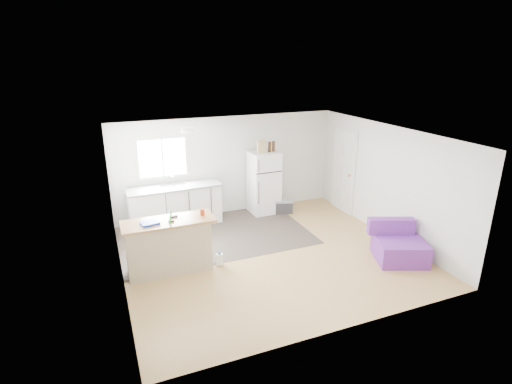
# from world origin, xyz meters

# --- Properties ---
(room) EXTENTS (5.51, 5.01, 2.41)m
(room) POSITION_xyz_m (0.00, 0.00, 1.20)
(room) COLOR #AC8548
(room) RESTS_ON ground
(vinyl_zone) EXTENTS (4.05, 2.50, 0.00)m
(vinyl_zone) POSITION_xyz_m (-0.73, 1.25, 0.00)
(vinyl_zone) COLOR #332A26
(vinyl_zone) RESTS_ON floor
(window) EXTENTS (1.18, 0.06, 0.98)m
(window) POSITION_xyz_m (-1.55, 2.49, 1.55)
(window) COLOR white
(window) RESTS_ON back_wall
(interior_door) EXTENTS (0.11, 0.92, 2.10)m
(interior_door) POSITION_xyz_m (2.72, 1.55, 1.02)
(interior_door) COLOR white
(interior_door) RESTS_ON right_wall
(ceiling_fixture) EXTENTS (0.30, 0.30, 0.07)m
(ceiling_fixture) POSITION_xyz_m (-1.20, 1.20, 2.36)
(ceiling_fixture) COLOR white
(ceiling_fixture) RESTS_ON ceiling
(kitchen_cabinets) EXTENTS (2.14, 0.73, 1.23)m
(kitchen_cabinets) POSITION_xyz_m (-1.39, 2.17, 0.48)
(kitchen_cabinets) COLOR white
(kitchen_cabinets) RESTS_ON floor
(peninsula) EXTENTS (1.62, 0.63, 0.99)m
(peninsula) POSITION_xyz_m (-1.92, 0.11, 0.50)
(peninsula) COLOR tan
(peninsula) RESTS_ON floor
(refrigerator) EXTENTS (0.70, 0.67, 1.54)m
(refrigerator) POSITION_xyz_m (0.82, 2.16, 0.77)
(refrigerator) COLOR white
(refrigerator) RESTS_ON floor
(cooler) EXTENTS (0.53, 0.43, 0.35)m
(cooler) POSITION_xyz_m (1.26, 1.92, 0.18)
(cooler) COLOR #2B2B2D
(cooler) RESTS_ON floor
(purple_seat) EXTENTS (1.15, 1.14, 0.74)m
(purple_seat) POSITION_xyz_m (2.25, -1.10, 0.27)
(purple_seat) COLOR #6D2E96
(purple_seat) RESTS_ON floor
(cleaner_jug) EXTENTS (0.14, 0.12, 0.27)m
(cleaner_jug) POSITION_xyz_m (-1.02, -0.04, 0.12)
(cleaner_jug) COLOR white
(cleaner_jug) RESTS_ON floor
(mop) EXTENTS (0.28, 0.34, 1.24)m
(mop) POSITION_xyz_m (-2.01, -0.02, 0.23)
(mop) COLOR green
(mop) RESTS_ON floor
(red_cup) EXTENTS (0.09, 0.09, 0.12)m
(red_cup) POSITION_xyz_m (-1.27, 0.11, 1.05)
(red_cup) COLOR red
(red_cup) RESTS_ON peninsula
(blue_tray) EXTENTS (0.33, 0.27, 0.04)m
(blue_tray) POSITION_xyz_m (-2.22, 0.07, 1.01)
(blue_tray) COLOR #122EAF
(blue_tray) RESTS_ON peninsula
(tool_a) EXTENTS (0.15, 0.07, 0.03)m
(tool_a) POSITION_xyz_m (-1.78, 0.23, 1.01)
(tool_a) COLOR black
(tool_a) RESTS_ON peninsula
(tool_b) EXTENTS (0.10, 0.04, 0.03)m
(tool_b) POSITION_xyz_m (-1.86, 0.02, 1.01)
(tool_b) COLOR black
(tool_b) RESTS_ON peninsula
(cardboard_box) EXTENTS (0.21, 0.12, 0.30)m
(cardboard_box) POSITION_xyz_m (0.73, 2.11, 1.69)
(cardboard_box) COLOR tan
(cardboard_box) RESTS_ON refrigerator
(bottle_left) EXTENTS (0.08, 0.08, 0.25)m
(bottle_left) POSITION_xyz_m (0.95, 2.11, 1.67)
(bottle_left) COLOR #351E09
(bottle_left) RESTS_ON refrigerator
(bottle_right) EXTENTS (0.09, 0.09, 0.25)m
(bottle_right) POSITION_xyz_m (1.07, 2.16, 1.67)
(bottle_right) COLOR #351E09
(bottle_right) RESTS_ON refrigerator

